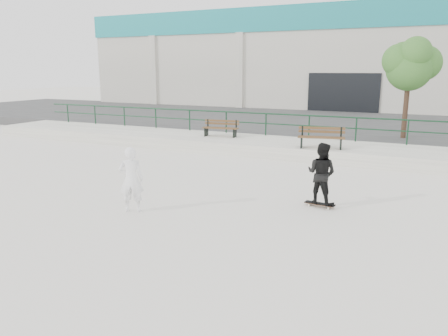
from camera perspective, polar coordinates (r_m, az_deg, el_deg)
The scene contains 11 objects.
ground at distance 10.42m, azimuth -10.05°, elevation -6.91°, with size 120.00×120.00×0.00m, color silver.
ledge at distance 18.66m, azimuth 6.96°, elevation 2.75°, with size 30.00×3.00×0.50m, color #B8B6A8.
parking_strip at distance 26.78m, azimuth 12.78°, elevation 5.58°, with size 60.00×14.00×0.50m, color #393939.
railing at distance 19.75m, azimuth 8.25°, elevation 6.18°, with size 28.00×0.06×1.03m.
commercial_building at distance 40.38m, azimuth 17.65°, elevation 13.80°, with size 44.20×16.33×8.00m.
bench_left at distance 19.75m, azimuth -0.42°, elevation 5.22°, with size 1.67×0.69×0.75m.
bench_right at distance 17.21m, azimuth 12.58°, elevation 3.89°, with size 1.83×0.87×0.81m.
tree at distance 20.75m, azimuth 23.19°, elevation 12.49°, with size 2.42×2.15×4.30m.
skateboard at distance 11.58m, azimuth 12.40°, elevation -4.61°, with size 0.80×0.28×0.09m.
standing_skater at distance 11.37m, azimuth 12.60°, elevation -0.69°, with size 0.77×0.60×1.58m, color black.
seated_skater at distance 10.98m, azimuth -12.02°, elevation -1.50°, with size 0.60×0.39×1.64m, color white.
Camera 1 is at (5.77, -7.95, 3.49)m, focal length 35.00 mm.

